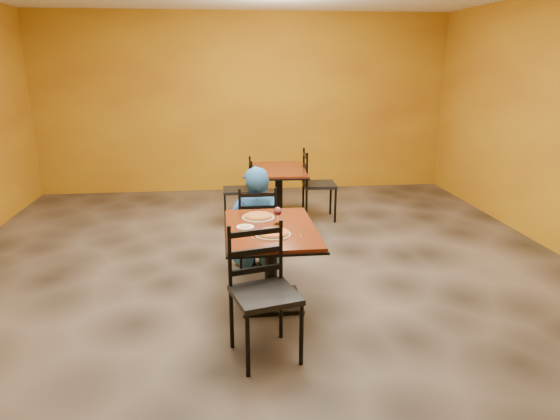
{
  "coord_description": "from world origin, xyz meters",
  "views": [
    {
      "loc": [
        -0.42,
        -4.82,
        2.18
      ],
      "look_at": [
        0.11,
        -0.3,
        0.85
      ],
      "focal_mm": 32.49,
      "sensor_mm": 36.0,
      "label": 1
    }
  ],
  "objects": [
    {
      "name": "wall_front",
      "position": [
        0.0,
        -4.0,
        1.5
      ],
      "size": [
        7.0,
        0.01,
        3.0
      ],
      "primitive_type": "cube",
      "color": "#BC8B14",
      "rests_on": "ground"
    },
    {
      "name": "plate_far",
      "position": [
        -0.09,
        -0.2,
        0.76
      ],
      "size": [
        0.31,
        0.31,
        0.01
      ],
      "primitive_type": "cylinder",
      "color": "white",
      "rests_on": "table_main"
    },
    {
      "name": "chair_second_right",
      "position": [
        0.95,
        2.1,
        0.5
      ],
      "size": [
        0.47,
        0.47,
        1.0
      ],
      "primitive_type": null,
      "rotation": [
        0.0,
        0.0,
        1.52
      ],
      "color": "black",
      "rests_on": "floor"
    },
    {
      "name": "chair_second_left",
      "position": [
        -0.21,
        2.1,
        0.45
      ],
      "size": [
        0.41,
        0.41,
        0.9
      ],
      "primitive_type": null,
      "rotation": [
        0.0,
        0.0,
        -1.57
      ],
      "color": "black",
      "rests_on": "floor"
    },
    {
      "name": "dip",
      "position": [
        -0.23,
        -0.48,
        0.76
      ],
      "size": [
        0.09,
        0.09,
        0.01
      ],
      "primitive_type": "cylinder",
      "color": "tan",
      "rests_on": "side_plate"
    },
    {
      "name": "floor",
      "position": [
        0.0,
        0.0,
        0.0
      ],
      "size": [
        7.0,
        8.0,
        0.01
      ],
      "primitive_type": "cube",
      "color": "black",
      "rests_on": "ground"
    },
    {
      "name": "table_main",
      "position": [
        0.0,
        -0.5,
        0.56
      ],
      "size": [
        0.83,
        1.23,
        0.75
      ],
      "color": "#5E220E",
      "rests_on": "floor"
    },
    {
      "name": "table_second",
      "position": [
        0.37,
        2.1,
        0.55
      ],
      "size": [
        0.79,
        1.13,
        0.75
      ],
      "rotation": [
        0.0,
        0.0,
        -0.04
      ],
      "color": "#5E220E",
      "rests_on": "floor"
    },
    {
      "name": "plate_main",
      "position": [
        -0.0,
        -0.71,
        0.76
      ],
      "size": [
        0.31,
        0.31,
        0.01
      ],
      "primitive_type": "cylinder",
      "color": "white",
      "rests_on": "table_main"
    },
    {
      "name": "fork",
      "position": [
        -0.19,
        -0.73,
        0.75
      ],
      "size": [
        0.06,
        0.19,
        0.0
      ],
      "primitive_type": "cube",
      "rotation": [
        0.0,
        0.0,
        0.21
      ],
      "color": "silver",
      "rests_on": "table_main"
    },
    {
      "name": "diner",
      "position": [
        -0.07,
        0.46,
        0.56
      ],
      "size": [
        0.6,
        0.42,
        1.12
      ],
      "primitive_type": "imported",
      "rotation": [
        0.0,
        0.0,
        3.06
      ],
      "color": "#1A4B92",
      "rests_on": "floor"
    },
    {
      "name": "pizza_far",
      "position": [
        -0.09,
        -0.2,
        0.77
      ],
      "size": [
        0.28,
        0.28,
        0.02
      ],
      "primitive_type": "cylinder",
      "color": "orange",
      "rests_on": "plate_far"
    },
    {
      "name": "wall_back",
      "position": [
        0.0,
        4.0,
        1.5
      ],
      "size": [
        7.0,
        0.01,
        3.0
      ],
      "primitive_type": "cube",
      "color": "#BC8B14",
      "rests_on": "ground"
    },
    {
      "name": "chair_main_far",
      "position": [
        -0.06,
        0.46,
        0.46
      ],
      "size": [
        0.42,
        0.42,
        0.92
      ],
      "primitive_type": null,
      "rotation": [
        0.0,
        0.0,
        3.15
      ],
      "color": "black",
      "rests_on": "floor"
    },
    {
      "name": "chair_main_near",
      "position": [
        -0.13,
        -1.39,
        0.51
      ],
      "size": [
        0.56,
        0.56,
        1.02
      ],
      "primitive_type": null,
      "rotation": [
        0.0,
        0.0,
        0.26
      ],
      "color": "black",
      "rests_on": "floor"
    },
    {
      "name": "side_plate",
      "position": [
        -0.23,
        -0.48,
        0.76
      ],
      "size": [
        0.16,
        0.16,
        0.01
      ],
      "primitive_type": "cylinder",
      "color": "white",
      "rests_on": "table_main"
    },
    {
      "name": "pizza_main",
      "position": [
        -0.0,
        -0.71,
        0.77
      ],
      "size": [
        0.28,
        0.28,
        0.02
      ],
      "primitive_type": "cylinder",
      "color": "maroon",
      "rests_on": "plate_main"
    },
    {
      "name": "wine_glass",
      "position": [
        0.07,
        -0.42,
        0.84
      ],
      "size": [
        0.08,
        0.08,
        0.18
      ],
      "primitive_type": null,
      "color": "white",
      "rests_on": "table_main"
    },
    {
      "name": "knife",
      "position": [
        0.26,
        -0.69,
        0.75
      ],
      "size": [
        0.06,
        0.21,
        0.0
      ],
      "primitive_type": "cube",
      "rotation": [
        0.0,
        0.0,
        -0.24
      ],
      "color": "silver",
      "rests_on": "table_main"
    }
  ]
}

